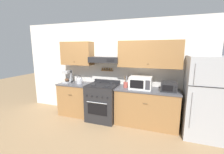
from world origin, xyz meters
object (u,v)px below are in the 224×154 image
refrigerator (204,97)px  utensil_crock (126,85)px  microwave (141,83)px  toaster_oven (169,87)px  tea_kettle (79,80)px  coffee_maker (68,76)px  stove_range (103,102)px

refrigerator → utensil_crock: 1.69m
microwave → utensil_crock: 0.37m
utensil_crock → toaster_oven: (0.99, -0.00, 0.03)m
microwave → tea_kettle: bearing=-179.4°
refrigerator → coffee_maker: size_ratio=4.97×
microwave → utensil_crock: microwave is taller
utensil_crock → tea_kettle: bearing=-180.0°
utensil_crock → toaster_oven: size_ratio=0.85×
tea_kettle → microwave: (1.65, 0.02, 0.05)m
coffee_maker → toaster_oven: size_ratio=0.99×
refrigerator → coffee_maker: refrigerator is taller
tea_kettle → microwave: size_ratio=0.45×
stove_range → utensil_crock: utensil_crock is taller
microwave → utensil_crock: bearing=-177.2°
utensil_crock → toaster_oven: bearing=-0.1°
coffee_maker → microwave: coffee_maker is taller
tea_kettle → utensil_crock: bearing=0.0°
stove_range → toaster_oven: size_ratio=2.91×
tea_kettle → toaster_oven: 2.28m
stove_range → coffee_maker: 1.24m
stove_range → microwave: 1.11m
toaster_oven → stove_range: bearing=-178.5°
refrigerator → coffee_maker: bearing=178.3°
stove_range → toaster_oven: (1.58, 0.04, 0.53)m
coffee_maker → toaster_oven: bearing=-0.8°
coffee_maker → tea_kettle: bearing=-5.2°
microwave → utensil_crock: (-0.36, -0.02, -0.07)m
stove_range → microwave: bearing=3.6°
refrigerator → stove_range: bearing=179.5°
coffee_maker → microwave: size_ratio=0.67×
stove_range → tea_kettle: tea_kettle is taller
refrigerator → microwave: refrigerator is taller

